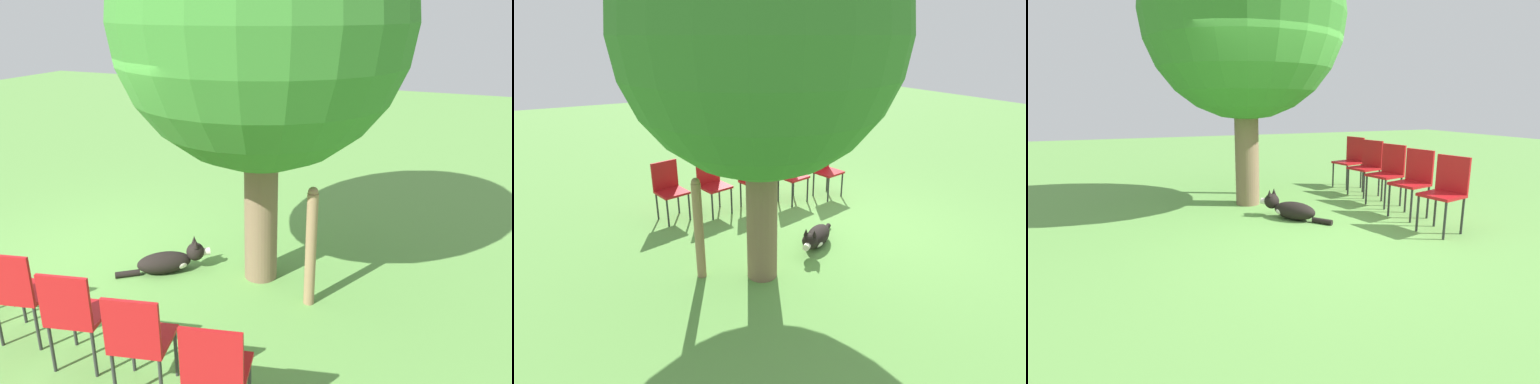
{
  "view_description": "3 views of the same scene",
  "coord_description": "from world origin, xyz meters",
  "views": [
    {
      "loc": [
        4.4,
        3.45,
        2.92
      ],
      "look_at": [
        -0.43,
        1.44,
        0.98
      ],
      "focal_mm": 35.0,
      "sensor_mm": 36.0,
      "label": 1
    },
    {
      "loc": [
        -4.15,
        3.48,
        2.79
      ],
      "look_at": [
        -0.3,
        1.43,
        1.09
      ],
      "focal_mm": 28.0,
      "sensor_mm": 36.0,
      "label": 2
    },
    {
      "loc": [
        -2.07,
        -4.41,
        1.58
      ],
      "look_at": [
        -0.07,
        0.61,
        0.37
      ],
      "focal_mm": 28.0,
      "sensor_mm": 36.0,
      "label": 3
    }
  ],
  "objects": [
    {
      "name": "fence_post",
      "position": [
        0.01,
        2.23,
        0.65
      ],
      "size": [
        0.11,
        0.11,
        1.3
      ],
      "color": "#937551",
      "rests_on": "ground_plane"
    },
    {
      "name": "red_chair_1",
      "position": [
        1.63,
        -0.0,
        0.55
      ],
      "size": [
        0.51,
        0.52,
        0.95
      ],
      "rotation": [
        0.0,
        0.0,
        3.37
      ],
      "color": "#B21419",
      "rests_on": "ground_plane"
    },
    {
      "name": "red_chair_0",
      "position": [
        1.55,
        -0.7,
        0.55
      ],
      "size": [
        0.51,
        0.52,
        0.95
      ],
      "rotation": [
        0.0,
        0.0,
        3.37
      ],
      "color": "#B21419",
      "rests_on": "ground_plane"
    },
    {
      "name": "red_chair_2",
      "position": [
        1.72,
        0.7,
        0.55
      ],
      "size": [
        0.51,
        0.52,
        0.95
      ],
      "rotation": [
        0.0,
        0.0,
        3.37
      ],
      "color": "#B21419",
      "rests_on": "ground_plane"
    },
    {
      "name": "dog",
      "position": [
        -0.01,
        0.53,
        0.14
      ],
      "size": [
        0.75,
        0.92,
        0.39
      ],
      "rotation": [
        0.0,
        0.0,
        2.23
      ],
      "color": "black",
      "rests_on": "ground_plane"
    },
    {
      "name": "oak_tree",
      "position": [
        -0.32,
        1.55,
        2.78
      ],
      "size": [
        2.96,
        2.96,
        4.28
      ],
      "color": "#7A6047",
      "rests_on": "ground_plane"
    },
    {
      "name": "red_chair_4",
      "position": [
        1.89,
        2.1,
        0.55
      ],
      "size": [
        0.51,
        0.52,
        0.95
      ],
      "rotation": [
        0.0,
        0.0,
        3.37
      ],
      "color": "#B21419",
      "rests_on": "ground_plane"
    },
    {
      "name": "ground_plane",
      "position": [
        0.0,
        0.0,
        0.0
      ],
      "size": [
        30.0,
        30.0,
        0.0
      ],
      "primitive_type": "plane",
      "color": "#609947"
    },
    {
      "name": "red_chair_3",
      "position": [
        1.8,
        1.4,
        0.55
      ],
      "size": [
        0.51,
        0.52,
        0.95
      ],
      "rotation": [
        0.0,
        0.0,
        3.37
      ],
      "color": "#B21419",
      "rests_on": "ground_plane"
    }
  ]
}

